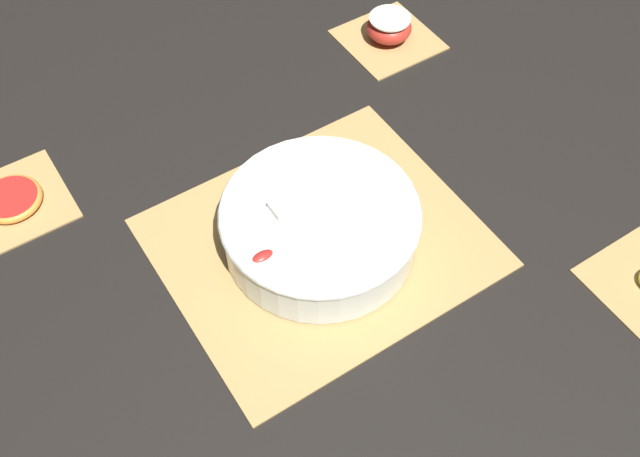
% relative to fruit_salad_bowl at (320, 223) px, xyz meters
% --- Properties ---
extents(ground_plane, '(6.00, 6.00, 0.00)m').
position_rel_fruit_salad_bowl_xyz_m(ground_plane, '(-0.00, -0.00, -0.05)').
color(ground_plane, black).
extents(bamboo_mat_center, '(0.42, 0.36, 0.01)m').
position_rel_fruit_salad_bowl_xyz_m(bamboo_mat_center, '(-0.00, -0.00, -0.04)').
color(bamboo_mat_center, '#A8844C').
rests_on(bamboo_mat_center, ground_plane).
extents(coaster_mat_near_left, '(0.15, 0.15, 0.01)m').
position_rel_fruit_salad_bowl_xyz_m(coaster_mat_near_left, '(-0.33, -0.29, -0.04)').
color(coaster_mat_near_left, '#A8844C').
rests_on(coaster_mat_near_left, ground_plane).
extents(coaster_mat_near_right, '(0.15, 0.15, 0.01)m').
position_rel_fruit_salad_bowl_xyz_m(coaster_mat_near_right, '(0.33, -0.29, -0.04)').
color(coaster_mat_near_right, '#A8844C').
rests_on(coaster_mat_near_right, ground_plane).
extents(fruit_salad_bowl, '(0.26, 0.26, 0.08)m').
position_rel_fruit_salad_bowl_xyz_m(fruit_salad_bowl, '(0.00, 0.00, 0.00)').
color(fruit_salad_bowl, silver).
rests_on(fruit_salad_bowl, bamboo_mat_center).
extents(apple_half, '(0.08, 0.08, 0.04)m').
position_rel_fruit_salad_bowl_xyz_m(apple_half, '(-0.33, -0.29, -0.02)').
color(apple_half, '#B72D23').
rests_on(apple_half, coaster_mat_near_left).
extents(grapefruit_slice, '(0.09, 0.09, 0.01)m').
position_rel_fruit_salad_bowl_xyz_m(grapefruit_slice, '(0.33, -0.29, -0.03)').
color(grapefruit_slice, '#B2231E').
rests_on(grapefruit_slice, coaster_mat_near_right).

